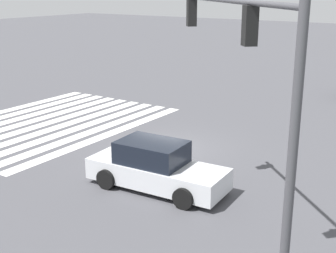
# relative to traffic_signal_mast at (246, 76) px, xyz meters

# --- Properties ---
(ground_plane) EXTENTS (151.19, 151.19, 0.00)m
(ground_plane) POSITION_rel_traffic_signal_mast_xyz_m (-6.37, -6.37, -4.84)
(ground_plane) COLOR #47474C
(crosswalk_markings) EXTENTS (11.74, 8.20, 0.01)m
(crosswalk_markings) POSITION_rel_traffic_signal_mast_xyz_m (-6.37, -13.67, -4.83)
(crosswalk_markings) COLOR silver
(crosswalk_markings) RESTS_ON ground_plane
(traffic_signal_mast) EXTENTS (5.76, 5.76, 6.63)m
(traffic_signal_mast) POSITION_rel_traffic_signal_mast_xyz_m (0.00, 0.00, 0.00)
(traffic_signal_mast) COLOR #47474C
(traffic_signal_mast) RESTS_ON ground_plane
(car_3) EXTENTS (2.25, 4.97, 1.67)m
(car_3) POSITION_rel_traffic_signal_mast_xyz_m (-2.77, -4.45, -4.08)
(car_3) COLOR silver
(car_3) RESTS_ON ground_plane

